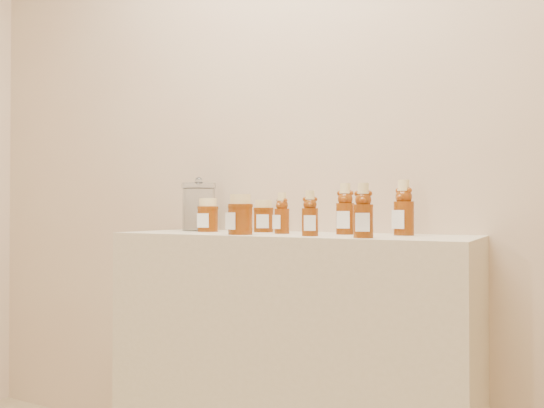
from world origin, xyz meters
The scene contains 11 objects.
wall_back centered at (0.00, 1.75, 1.35)m, with size 3.50×0.02×2.70m, color tan.
display_table centered at (0.00, 1.55, 0.45)m, with size 1.20×0.40×0.90m, color #BCAC89.
bear_bottle_back_left centered at (-0.03, 1.56, 0.98)m, with size 0.05×0.05×0.16m, color #612607, non-canonical shape.
bear_bottle_back_mid centered at (0.18, 1.61, 0.99)m, with size 0.06×0.06×0.19m, color #612607, non-canonical shape.
bear_bottle_back_right centered at (0.37, 1.63, 1.00)m, with size 0.07×0.07×0.20m, color #612607, non-canonical shape.
bear_bottle_front_left centered at (0.12, 1.45, 0.98)m, with size 0.05×0.05×0.16m, color #612607, non-canonical shape.
bear_bottle_front_right centered at (0.30, 1.42, 0.99)m, with size 0.06×0.06×0.18m, color #612607, non-canonical shape.
honey_jar_left centered at (-0.35, 1.57, 0.96)m, with size 0.08×0.08×0.12m, color #612607, non-canonical shape.
honey_jar_back centered at (-0.15, 1.64, 0.96)m, with size 0.07×0.07×0.12m, color #612607, non-canonical shape.
honey_jar_front centered at (-0.12, 1.43, 0.97)m, with size 0.08×0.08×0.13m, color #612607, non-canonical shape.
glass_canister centered at (-0.44, 1.64, 1.00)m, with size 0.13×0.13×0.20m, color white, non-canonical shape.
Camera 1 is at (0.80, -0.03, 0.98)m, focal length 35.00 mm.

